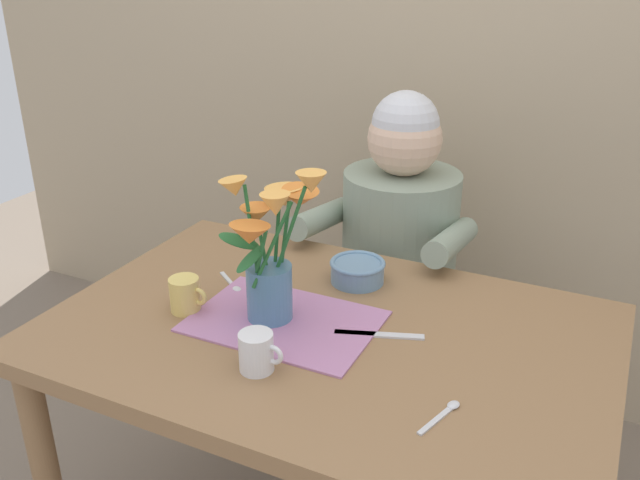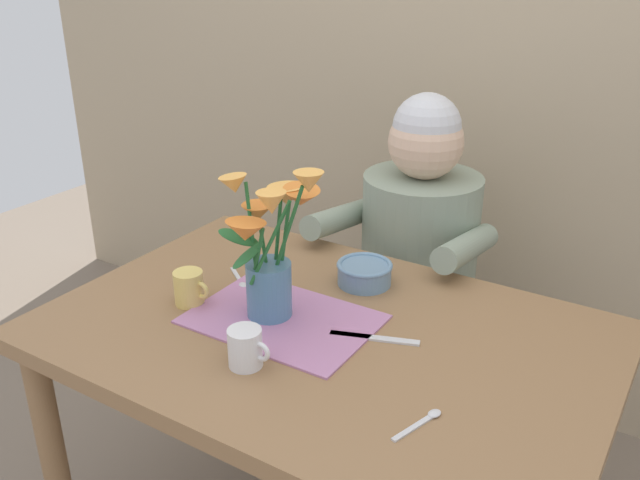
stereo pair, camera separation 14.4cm
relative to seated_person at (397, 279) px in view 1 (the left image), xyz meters
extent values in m
cube|color=tan|center=(0.05, 0.43, 0.69)|extent=(4.00, 0.10, 2.50)
cube|color=olive|center=(0.05, -0.62, 0.16)|extent=(1.20, 0.80, 0.04)
cylinder|color=olive|center=(-0.49, -0.28, -0.21)|extent=(0.06, 0.06, 0.70)
cylinder|color=olive|center=(0.59, -0.28, -0.21)|extent=(0.06, 0.06, 0.70)
cylinder|color=#4C4C56|center=(0.00, 0.00, -0.36)|extent=(0.30, 0.30, 0.40)
cylinder|color=gray|center=(0.00, 0.00, 0.09)|extent=(0.34, 0.34, 0.50)
sphere|color=#DBB293|center=(0.00, 0.00, 0.44)|extent=(0.21, 0.21, 0.21)
sphere|color=silver|center=(0.00, 0.00, 0.48)|extent=(0.19, 0.19, 0.19)
cylinder|color=gray|center=(-0.19, -0.14, 0.22)|extent=(0.07, 0.33, 0.12)
cylinder|color=gray|center=(0.19, -0.14, 0.22)|extent=(0.07, 0.33, 0.12)
cube|color=#B275A3|center=(-0.04, -0.63, 0.18)|extent=(0.40, 0.28, 0.00)
cylinder|color=teal|center=(-0.08, -0.63, 0.24)|extent=(0.10, 0.10, 0.13)
cylinder|color=#23602D|center=(-0.03, -0.63, 0.39)|extent=(0.08, 0.01, 0.22)
cone|color=#EFA84C|center=(0.02, -0.62, 0.50)|extent=(0.09, 0.09, 0.04)
sphere|color=#E5D14C|center=(0.02, -0.62, 0.51)|extent=(0.02, 0.02, 0.02)
cylinder|color=#23602D|center=(-0.06, -0.60, 0.36)|extent=(0.03, 0.02, 0.18)
cone|color=orange|center=(-0.03, -0.57, 0.45)|extent=(0.12, 0.11, 0.05)
sphere|color=#E5D14C|center=(-0.03, -0.57, 0.45)|extent=(0.02, 0.02, 0.02)
cylinder|color=#23602D|center=(-0.07, -0.60, 0.36)|extent=(0.01, 0.03, 0.17)
cone|color=#EFA84C|center=(-0.07, -0.57, 0.44)|extent=(0.10, 0.09, 0.05)
sphere|color=#E5D14C|center=(-0.07, -0.57, 0.45)|extent=(0.02, 0.02, 0.02)
cylinder|color=#23602D|center=(-0.10, -0.62, 0.34)|extent=(0.05, 0.04, 0.14)
cone|color=orange|center=(-0.11, -0.61, 0.41)|extent=(0.08, 0.08, 0.04)
sphere|color=#E5D14C|center=(-0.11, -0.61, 0.42)|extent=(0.02, 0.02, 0.02)
cylinder|color=#23602D|center=(-0.10, -0.65, 0.38)|extent=(0.06, 0.04, 0.21)
cone|color=#EFA84C|center=(-0.13, -0.67, 0.49)|extent=(0.07, 0.07, 0.04)
sphere|color=#E5D14C|center=(-0.13, -0.67, 0.49)|extent=(0.02, 0.02, 0.02)
cylinder|color=#23602D|center=(-0.07, -0.67, 0.34)|extent=(0.05, 0.02, 0.14)
cone|color=orange|center=(-0.07, -0.71, 0.41)|extent=(0.10, 0.11, 0.05)
sphere|color=#E5D14C|center=(-0.07, -0.71, 0.42)|extent=(0.02, 0.02, 0.02)
cylinder|color=#23602D|center=(-0.05, -0.66, 0.37)|extent=(0.07, 0.08, 0.18)
cone|color=#EFA84C|center=(-0.03, -0.68, 0.47)|extent=(0.07, 0.07, 0.05)
sphere|color=#E5D14C|center=(-0.03, -0.68, 0.47)|extent=(0.02, 0.02, 0.02)
ellipsoid|color=#23602D|center=(-0.12, -0.67, 0.37)|extent=(0.09, 0.09, 0.05)
ellipsoid|color=#23602D|center=(-0.08, -0.69, 0.35)|extent=(0.05, 0.09, 0.05)
cylinder|color=#6689A8|center=(0.03, -0.39, 0.20)|extent=(0.13, 0.13, 0.05)
torus|color=#6689A8|center=(0.03, -0.39, 0.23)|extent=(0.14, 0.14, 0.01)
cube|color=silver|center=(0.17, -0.60, 0.18)|extent=(0.19, 0.08, 0.00)
cylinder|color=#E5C666|center=(-0.27, -0.69, 0.22)|extent=(0.07, 0.07, 0.08)
torus|color=#E5C666|center=(-0.23, -0.69, 0.22)|extent=(0.04, 0.01, 0.04)
cylinder|color=silver|center=(0.00, -0.82, 0.22)|extent=(0.07, 0.07, 0.08)
torus|color=silver|center=(0.03, -0.82, 0.22)|extent=(0.04, 0.01, 0.04)
cube|color=silver|center=(-0.26, -0.52, 0.18)|extent=(0.09, 0.07, 0.00)
ellipsoid|color=silver|center=(-0.21, -0.56, 0.18)|extent=(0.03, 0.03, 0.01)
cube|color=silver|center=(0.36, -0.82, 0.18)|extent=(0.04, 0.10, 0.00)
ellipsoid|color=silver|center=(0.37, -0.76, 0.18)|extent=(0.03, 0.03, 0.01)
camera|label=1|loc=(0.59, -1.76, 0.94)|focal=37.96mm
camera|label=2|loc=(0.71, -1.69, 0.94)|focal=37.96mm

